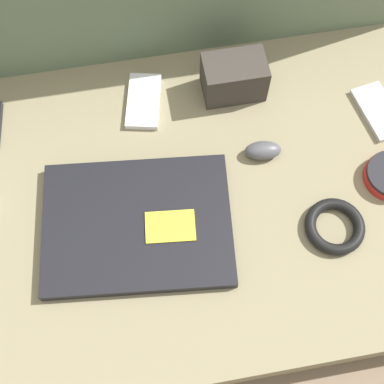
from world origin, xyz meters
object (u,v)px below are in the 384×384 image
phone_black (144,101)px  camera_pouch (234,77)px  laptop (138,224)px  phone_silver (379,111)px  computer_mouse (263,150)px

phone_black → camera_pouch: camera_pouch is taller
phone_black → laptop: bearing=-88.0°
phone_silver → camera_pouch: 0.30m
laptop → computer_mouse: 0.28m
computer_mouse → phone_silver: size_ratio=0.54×
computer_mouse → phone_black: computer_mouse is taller
laptop → computer_mouse: size_ratio=4.94×
computer_mouse → laptop: bearing=-151.3°
laptop → phone_silver: bearing=23.3°
camera_pouch → laptop: bearing=-131.3°
computer_mouse → phone_silver: 0.26m
phone_silver → laptop: bearing=-172.9°
laptop → phone_black: laptop is taller
computer_mouse → phone_silver: computer_mouse is taller
phone_silver → phone_black: 0.48m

